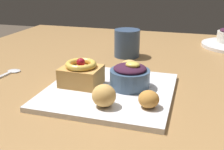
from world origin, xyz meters
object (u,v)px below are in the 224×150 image
object	(u,v)px
fritter_middle	(104,96)
spoon	(8,74)
cake_slice	(81,74)
berry_ramekin	(130,76)
fritter_front	(149,99)
front_plate	(110,91)
fritter_back	(129,67)
coffee_mug	(127,43)

from	to	relation	value
fritter_middle	spoon	bearing A→B (deg)	158.45
cake_slice	berry_ramekin	bearing A→B (deg)	9.41
cake_slice	fritter_middle	distance (m)	0.13
cake_slice	berry_ramekin	distance (m)	0.12
fritter_front	front_plate	bearing A→B (deg)	146.40
fritter_back	spoon	bearing A→B (deg)	-168.77
fritter_front	fritter_back	size ratio (longest dim) A/B	0.85
berry_ramekin	fritter_middle	xyz separation A→B (m)	(-0.03, -0.12, -0.00)
fritter_middle	coffee_mug	xyz separation A→B (m)	(-0.05, 0.42, 0.01)
front_plate	cake_slice	world-z (taller)	cake_slice
front_plate	coffee_mug	distance (m)	0.33
cake_slice	coffee_mug	bearing A→B (deg)	83.15
fritter_back	coffee_mug	xyz separation A→B (m)	(-0.06, 0.21, 0.01)
coffee_mug	front_plate	bearing A→B (deg)	-83.51
fritter_front	fritter_middle	distance (m)	0.09
cake_slice	spoon	world-z (taller)	cake_slice
spoon	fritter_back	bearing A→B (deg)	-73.33
front_plate	fritter_back	xyz separation A→B (m)	(0.02, 0.11, 0.03)
berry_ramekin	spoon	distance (m)	0.37
fritter_front	coffee_mug	xyz separation A→B (m)	(-0.14, 0.39, 0.02)
fritter_back	spoon	xyz separation A→B (m)	(-0.35, -0.07, -0.03)
fritter_middle	coffee_mug	distance (m)	0.42
fritter_front	spoon	distance (m)	0.44
front_plate	berry_ramekin	xyz separation A→B (m)	(0.04, 0.02, 0.04)
cake_slice	fritter_back	world-z (taller)	cake_slice
front_plate	fritter_middle	world-z (taller)	fritter_middle
berry_ramekin	fritter_back	bearing A→B (deg)	103.95
spoon	front_plate	bearing A→B (deg)	-91.62
berry_ramekin	fritter_middle	bearing A→B (deg)	-103.39
fritter_middle	fritter_back	size ratio (longest dim) A/B	0.99
cake_slice	fritter_back	bearing A→B (deg)	47.13
fritter_middle	front_plate	bearing A→B (deg)	100.16
cake_slice	spoon	xyz separation A→B (m)	(-0.25, 0.04, -0.04)
front_plate	fritter_back	distance (m)	0.11
front_plate	berry_ramekin	size ratio (longest dim) A/B	3.08
front_plate	fritter_front	distance (m)	0.13
front_plate	berry_ramekin	distance (m)	0.06
berry_ramekin	coffee_mug	distance (m)	0.31
fritter_front	fritter_middle	bearing A→B (deg)	-165.96
cake_slice	fritter_front	world-z (taller)	cake_slice
cake_slice	berry_ramekin	size ratio (longest dim) A/B	1.01
front_plate	spoon	distance (m)	0.32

